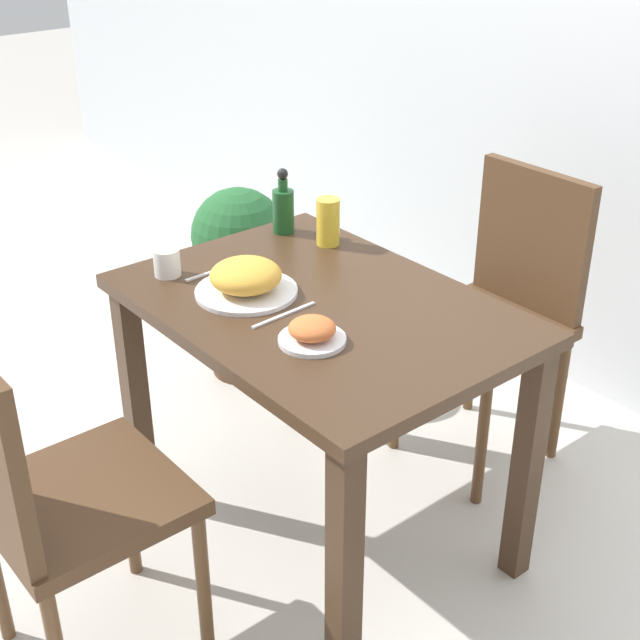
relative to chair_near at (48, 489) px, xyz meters
name	(u,v)px	position (x,y,z in m)	size (l,w,h in m)	color
ground_plane	(320,530)	(0.01, 0.75, -0.52)	(16.00, 16.00, 0.00)	beige
dining_table	(320,344)	(0.01, 0.75, 0.09)	(1.01, 0.72, 0.74)	#3D2819
chair_near	(48,489)	(0.00, 0.00, 0.00)	(0.42, 0.42, 0.92)	#4C331E
chair_far	(502,301)	(0.03, 1.46, 0.00)	(0.42, 0.42, 0.92)	#4C331E
food_plate	(246,279)	(-0.14, 0.64, 0.26)	(0.26, 0.26, 0.09)	white
side_plate	(312,332)	(0.16, 0.61, 0.24)	(0.16, 0.16, 0.06)	white
drink_cup	(167,262)	(-0.37, 0.54, 0.25)	(0.07, 0.07, 0.08)	white
juice_glass	(328,222)	(-0.26, 1.00, 0.28)	(0.07, 0.07, 0.14)	gold
sauce_bottle	(283,208)	(-0.41, 0.96, 0.29)	(0.06, 0.06, 0.19)	#194C23
fork_utensil	(212,272)	(-0.31, 0.64, 0.22)	(0.01, 0.17, 0.00)	silver
spoon_utensil	(285,315)	(0.02, 0.64, 0.22)	(0.02, 0.20, 0.00)	silver
potted_plant_left	(240,267)	(-0.86, 1.10, -0.10)	(0.33, 0.33, 0.72)	#51331E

